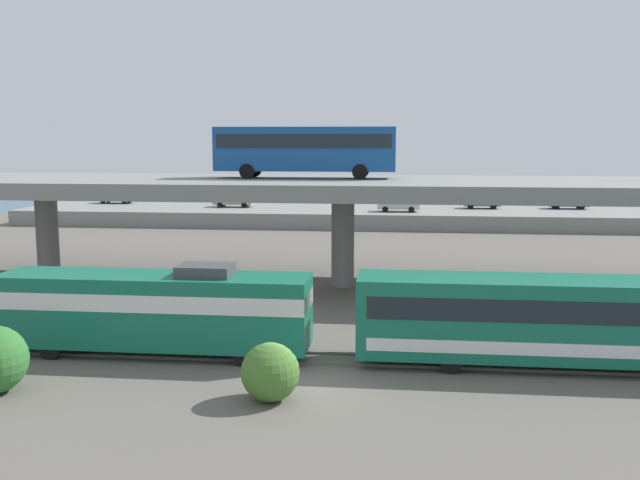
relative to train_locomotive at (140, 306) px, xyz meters
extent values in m
plane|color=#605B54|center=(7.95, -4.00, -2.19)|extent=(260.00, 260.00, 0.00)
cube|color=#59544C|center=(7.95, -0.75, -2.13)|extent=(110.00, 0.12, 0.12)
cube|color=#59544C|center=(7.95, 0.75, -2.13)|extent=(110.00, 0.12, 0.12)
cube|color=#14664C|center=(0.70, 0.00, -0.11)|extent=(14.08, 3.00, 3.20)
cube|color=silver|center=(0.70, 0.00, 0.46)|extent=(14.08, 3.04, 0.77)
cone|color=silver|center=(-6.34, 0.00, -0.43)|extent=(1.92, 2.85, 2.85)
cube|color=black|center=(-4.90, 0.00, 0.78)|extent=(1.92, 2.70, 1.02)
cube|color=#3F3F42|center=(3.10, 0.00, 1.74)|extent=(2.40, 1.80, 0.50)
cylinder|color=black|center=(-3.70, -1.35, -1.71)|extent=(0.96, 0.18, 0.96)
cylinder|color=black|center=(-3.70, 1.35, -1.71)|extent=(0.96, 0.18, 0.96)
cylinder|color=black|center=(5.10, -1.35, -1.71)|extent=(0.96, 0.18, 0.96)
cylinder|color=black|center=(5.10, 1.35, -1.71)|extent=(0.96, 0.18, 0.96)
cube|color=#14664C|center=(21.37, 0.00, -0.03)|extent=(22.94, 3.00, 3.40)
cube|color=black|center=(21.37, 0.00, 0.58)|extent=(22.02, 3.04, 0.95)
cube|color=silver|center=(21.37, 0.00, -0.98)|extent=(22.02, 3.04, 0.54)
cylinder|color=black|center=(13.92, -1.35, -1.73)|extent=(0.92, 0.18, 0.92)
cylinder|color=black|center=(13.92, 1.35, -1.73)|extent=(0.92, 0.18, 0.92)
cube|color=gray|center=(7.95, 16.00, 4.35)|extent=(96.00, 12.19, 1.02)
cylinder|color=gray|center=(-12.45, 16.00, 0.82)|extent=(1.50, 1.50, 6.03)
cylinder|color=gray|center=(7.95, 16.00, 0.82)|extent=(1.50, 1.50, 6.03)
cube|color=#14478C|center=(5.33, 17.20, 6.81)|extent=(12.00, 2.55, 2.90)
cube|color=black|center=(5.33, 17.20, 7.33)|extent=(11.52, 2.59, 0.93)
cube|color=black|center=(-0.62, 17.20, 7.16)|extent=(0.08, 2.30, 1.74)
cylinder|color=black|center=(1.61, 15.99, 5.36)|extent=(1.00, 0.26, 1.00)
cylinder|color=black|center=(1.61, 18.41, 5.36)|extent=(1.00, 0.26, 1.00)
cylinder|color=black|center=(9.05, 15.99, 5.36)|extent=(1.00, 0.26, 1.00)
cylinder|color=black|center=(9.05, 18.41, 5.36)|extent=(1.00, 0.26, 1.00)
cube|color=gray|center=(7.95, 51.00, -1.35)|extent=(78.78, 13.39, 1.68)
cube|color=#B7B7BC|center=(11.47, 48.15, 0.16)|extent=(4.52, 1.79, 0.70)
cube|color=#1E232B|center=(11.24, 48.15, 0.75)|extent=(1.99, 1.58, 0.48)
cylinder|color=black|center=(12.87, 49.00, -0.19)|extent=(0.64, 0.20, 0.64)
cylinder|color=black|center=(12.87, 47.30, -0.19)|extent=(0.64, 0.20, 0.64)
cylinder|color=black|center=(10.07, 49.00, -0.19)|extent=(0.64, 0.20, 0.64)
cylinder|color=black|center=(10.07, 47.30, -0.19)|extent=(0.64, 0.20, 0.64)
cube|color=navy|center=(30.54, 53.42, 0.16)|extent=(4.43, 1.72, 0.70)
cube|color=#1E232B|center=(30.32, 53.42, 0.75)|extent=(1.95, 1.51, 0.48)
cylinder|color=black|center=(31.91, 54.23, -0.19)|extent=(0.64, 0.20, 0.64)
cylinder|color=black|center=(31.91, 52.60, -0.19)|extent=(0.64, 0.20, 0.64)
cylinder|color=black|center=(29.17, 54.23, -0.19)|extent=(0.64, 0.20, 0.64)
cylinder|color=black|center=(29.17, 52.60, -0.19)|extent=(0.64, 0.20, 0.64)
cube|color=#515459|center=(20.85, 52.69, 0.16)|extent=(4.11, 1.76, 0.70)
cube|color=#1E232B|center=(20.65, 52.69, 0.75)|extent=(1.81, 1.55, 0.48)
cylinder|color=black|center=(22.12, 53.52, -0.19)|extent=(0.64, 0.20, 0.64)
cylinder|color=black|center=(22.12, 51.85, -0.19)|extent=(0.64, 0.20, 0.64)
cylinder|color=black|center=(19.58, 53.52, -0.19)|extent=(0.64, 0.20, 0.64)
cylinder|color=black|center=(19.58, 51.85, -0.19)|extent=(0.64, 0.20, 0.64)
cube|color=#0C4C26|center=(-23.02, 54.32, 0.16)|extent=(4.34, 1.80, 0.70)
cube|color=#1E232B|center=(-23.23, 54.32, 0.75)|extent=(1.91, 1.59, 0.48)
cylinder|color=black|center=(-21.67, 55.17, -0.19)|extent=(0.64, 0.20, 0.64)
cylinder|color=black|center=(-21.67, 53.46, -0.19)|extent=(0.64, 0.20, 0.64)
cylinder|color=black|center=(-24.36, 55.17, -0.19)|extent=(0.64, 0.20, 0.64)
cylinder|color=black|center=(-24.36, 53.46, -0.19)|extent=(0.64, 0.20, 0.64)
cube|color=#9E998C|center=(-7.59, 51.24, 0.16)|extent=(4.58, 1.89, 0.70)
cube|color=#1E232B|center=(-7.36, 51.24, 0.75)|extent=(2.01, 1.66, 0.48)
cylinder|color=black|center=(-9.01, 50.35, -0.19)|extent=(0.64, 0.20, 0.64)
cylinder|color=black|center=(-9.01, 52.14, -0.19)|extent=(0.64, 0.20, 0.64)
cylinder|color=black|center=(-6.17, 50.35, -0.19)|extent=(0.64, 0.20, 0.64)
cylinder|color=black|center=(-6.17, 52.14, -0.19)|extent=(0.64, 0.20, 0.64)
cube|color=#2D5170|center=(7.95, 74.00, -2.19)|extent=(140.00, 36.00, 0.01)
sphere|color=#43712B|center=(6.95, -5.25, -1.08)|extent=(2.22, 2.22, 2.22)
camera|label=1|loc=(11.69, -30.92, 7.65)|focal=40.64mm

